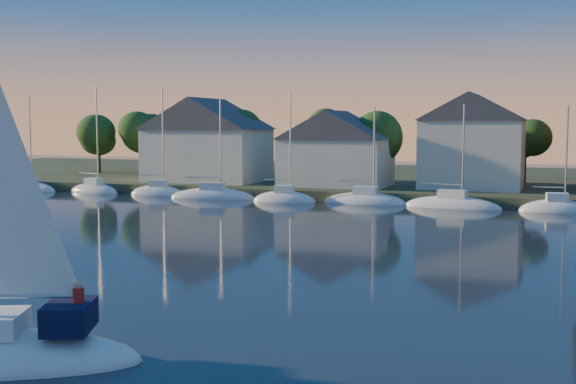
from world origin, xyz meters
The scene contains 7 objects.
shoreline_land centered at (0.00, 75.00, 0.00)m, with size 160.00×50.00×2.00m, color #2F3720.
wooden_dock centered at (0.00, 52.00, 0.00)m, with size 120.00×3.00×1.00m, color brown.
clubhouse_west centered at (-22.00, 58.00, 5.93)m, with size 13.65×9.45×9.64m.
clubhouse_centre centered at (-6.00, 57.00, 5.13)m, with size 11.55×8.40×8.08m.
clubhouse_east centered at (8.00, 59.00, 6.00)m, with size 10.50×8.40×9.80m.
tree_line centered at (2.00, 63.00, 7.18)m, with size 93.40×5.40×8.90m.
moored_fleet centered at (-12.00, 49.00, 0.10)m, with size 63.50×2.40×12.05m.
Camera 1 is at (16.96, -17.10, 7.52)m, focal length 45.00 mm.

